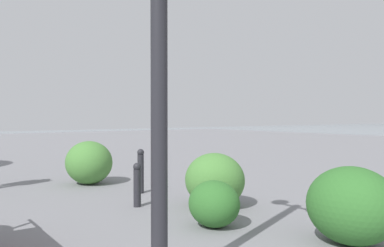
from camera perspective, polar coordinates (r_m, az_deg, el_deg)
bollard_near at (r=6.52m, az=-7.85°, el=-8.54°), size 0.13×0.13×0.71m
bollard_mid at (r=7.63m, az=-7.36°, el=-6.63°), size 0.13×0.13×0.84m
shrub_low at (r=8.85m, az=-14.54°, el=-5.43°), size 1.08×0.98×0.92m
shrub_round at (r=6.45m, az=3.26°, el=-8.07°), size 1.02×0.92×0.87m
shrub_wide at (r=4.95m, az=21.90°, el=-10.82°), size 1.04×0.94×0.89m
shrub_tall at (r=5.33m, az=3.19°, el=-11.40°), size 0.72×0.65×0.61m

